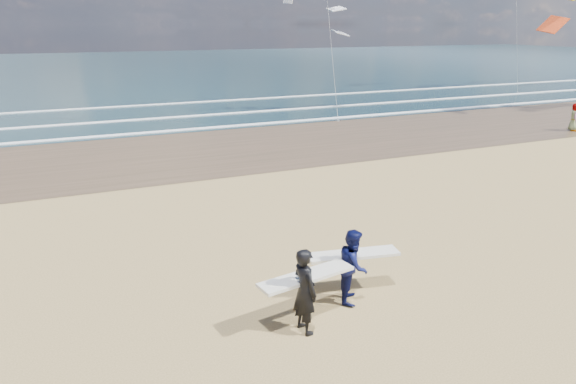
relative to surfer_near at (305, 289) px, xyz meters
name	(u,v)px	position (x,y,z in m)	size (l,w,h in m)	color
wet_sand_strip	(462,123)	(19.63, 17.53, -0.95)	(220.00, 12.00, 0.01)	#493B27
ocean	(225,65)	(19.63, 71.53, -0.95)	(220.00, 100.00, 0.02)	#172F33
foam_breakers	(378,102)	(19.63, 27.63, -0.91)	(220.00, 11.70, 0.05)	white
surfer_near	(305,289)	(0.00, 0.00, 0.00)	(2.26, 1.17, 1.88)	black
surfer_far	(353,265)	(1.57, 0.71, -0.07)	(2.26, 1.35, 1.76)	#0C1143
beachgoer_0	(575,117)	(24.04, 12.88, -0.12)	(0.82, 0.53, 1.68)	#51413C
kite_1	(331,41)	(13.12, 23.88, 4.15)	(5.64, 4.72, 9.28)	slate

